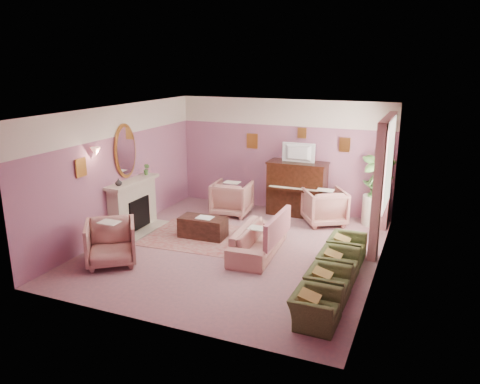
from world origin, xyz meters
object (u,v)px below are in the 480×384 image
at_px(olive_chair_b, 328,280).
at_px(olive_chair_c, 338,260).
at_px(television, 298,151).
at_px(floral_armchair_front, 111,240).
at_px(piano, 297,189).
at_px(floral_armchair_right, 325,205).
at_px(olive_chair_d, 347,244).
at_px(sofa, 258,236).
at_px(side_table, 373,210).
at_px(floral_armchair_left, 232,196).
at_px(olive_chair_a, 315,304).
at_px(coffee_table, 203,227).

bearing_deg(olive_chair_b, olive_chair_c, 90.00).
height_order(television, floral_armchair_front, television).
height_order(piano, olive_chair_b, piano).
bearing_deg(olive_chair_c, floral_armchair_right, 107.69).
bearing_deg(olive_chair_d, sofa, -168.02).
distance_m(olive_chair_d, side_table, 2.30).
xyz_separation_m(floral_armchair_right, floral_armchair_front, (-3.18, -3.76, 0.00)).
relative_size(floral_armchair_left, olive_chair_c, 1.23).
relative_size(floral_armchair_right, olive_chair_c, 1.23).
height_order(television, sofa, television).
xyz_separation_m(floral_armchair_right, olive_chair_d, (0.87, -1.90, -0.14)).
distance_m(floral_armchair_front, olive_chair_a, 4.10).
bearing_deg(olive_chair_c, sofa, 164.49).
relative_size(floral_armchair_front, olive_chair_d, 1.23).
height_order(floral_armchair_front, olive_chair_a, floral_armchair_front).
height_order(olive_chair_a, side_table, side_table).
distance_m(television, olive_chair_a, 5.18).
xyz_separation_m(coffee_table, olive_chair_d, (3.09, -0.02, 0.10)).
bearing_deg(olive_chair_d, floral_armchair_left, 151.27).
height_order(olive_chair_d, side_table, side_table).
bearing_deg(sofa, side_table, 54.72).
bearing_deg(floral_armchair_left, olive_chair_c, -38.97).
height_order(floral_armchair_left, olive_chair_a, floral_armchair_left).
relative_size(piano, television, 1.75).
bearing_deg(olive_chair_d, floral_armchair_front, -155.39).
distance_m(coffee_table, side_table, 3.99).
bearing_deg(floral_armchair_left, floral_armchair_right, 4.48).
distance_m(piano, floral_armchair_right, 0.92).
bearing_deg(floral_armchair_front, television, 59.97).
bearing_deg(floral_armchair_left, floral_armchair_front, -104.22).
relative_size(sofa, floral_armchair_right, 2.02).
bearing_deg(side_table, floral_armchair_right, -159.99).
height_order(olive_chair_c, olive_chair_d, same).
relative_size(piano, olive_chair_d, 1.86).
xyz_separation_m(coffee_table, olive_chair_a, (3.09, -2.48, 0.10)).
bearing_deg(sofa, floral_armchair_left, 125.27).
bearing_deg(olive_chair_a, olive_chair_c, 90.00).
height_order(coffee_table, olive_chair_c, olive_chair_c).
xyz_separation_m(piano, side_table, (1.86, -0.04, -0.30)).
xyz_separation_m(floral_armchair_front, olive_chair_b, (4.05, 0.22, -0.14)).
bearing_deg(olive_chair_a, floral_armchair_front, 171.52).
xyz_separation_m(television, sofa, (-0.01, -2.64, -1.22)).
xyz_separation_m(floral_armchair_left, floral_armchair_front, (-0.91, -3.58, 0.00)).
xyz_separation_m(piano, floral_armchair_right, (0.79, -0.43, -0.19)).
bearing_deg(olive_chair_d, olive_chair_b, -90.00).
bearing_deg(coffee_table, olive_chair_c, -15.29).
xyz_separation_m(floral_armchair_left, olive_chair_b, (3.15, -3.36, -0.14)).
bearing_deg(olive_chair_a, piano, 109.12).
bearing_deg(olive_chair_a, olive_chair_b, 90.00).
xyz_separation_m(coffee_table, side_table, (3.28, 2.27, 0.12)).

